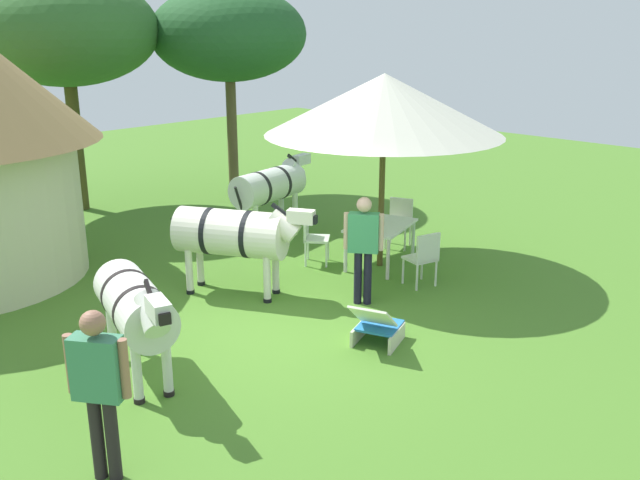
# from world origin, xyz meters

# --- Properties ---
(ground_plane) EXTENTS (36.00, 36.00, 0.00)m
(ground_plane) POSITION_xyz_m (0.00, 0.00, 0.00)
(ground_plane) COLOR #4A7B28
(shade_umbrella) EXTENTS (3.93, 3.93, 3.26)m
(shade_umbrella) POSITION_xyz_m (3.01, 0.67, 2.77)
(shade_umbrella) COLOR #4E421D
(shade_umbrella) RESTS_ON ground_plane
(patio_dining_table) EXTENTS (1.49, 1.21, 0.74)m
(patio_dining_table) POSITION_xyz_m (3.01, 0.67, 0.65)
(patio_dining_table) COLOR white
(patio_dining_table) RESTS_ON ground_plane
(patio_chair_east_end) EXTENTS (0.61, 0.60, 0.90)m
(patio_chair_east_end) POSITION_xyz_m (2.28, 1.60, 0.52)
(patio_chair_east_end) COLOR white
(patio_chair_east_end) RESTS_ON ground_plane
(patio_chair_west_end) EXTENTS (0.54, 0.52, 0.90)m
(patio_chair_west_end) POSITION_xyz_m (2.69, -0.47, 0.52)
(patio_chair_west_end) COLOR silver
(patio_chair_west_end) RESTS_ON ground_plane
(patio_chair_near_hut) EXTENTS (0.55, 0.56, 0.90)m
(patio_chair_near_hut) POSITION_xyz_m (4.11, 1.11, 0.52)
(patio_chair_near_hut) COLOR silver
(patio_chair_near_hut) RESTS_ON ground_plane
(guest_beside_umbrella) EXTENTS (0.42, 0.50, 1.65)m
(guest_beside_umbrella) POSITION_xyz_m (1.50, -0.22, 0.99)
(guest_beside_umbrella) COLOR black
(guest_beside_umbrella) RESTS_ON ground_plane
(standing_watcher) EXTENTS (0.43, 0.52, 1.69)m
(standing_watcher) POSITION_xyz_m (-3.34, -1.25, 1.01)
(standing_watcher) COLOR black
(standing_watcher) RESTS_ON ground_plane
(striped_lounge_chair) EXTENTS (0.92, 0.77, 0.66)m
(striped_lounge_chair) POSITION_xyz_m (0.57, -1.26, 0.26)
(striped_lounge_chair) COLOR #2872BB
(striped_lounge_chair) RESTS_ON ground_plane
(zebra_nearest_camera) EXTENTS (1.41, 2.14, 1.51)m
(zebra_nearest_camera) POSITION_xyz_m (0.44, 1.45, 0.98)
(zebra_nearest_camera) COLOR silver
(zebra_nearest_camera) RESTS_ON ground_plane
(zebra_by_umbrella) EXTENTS (1.07, 2.18, 1.46)m
(zebra_by_umbrella) POSITION_xyz_m (-2.08, 0.18, 0.92)
(zebra_by_umbrella) COLOR silver
(zebra_by_umbrella) RESTS_ON ground_plane
(zebra_toward_hut) EXTENTS (2.30, 0.89, 1.54)m
(zebra_toward_hut) POSITION_xyz_m (2.90, 3.34, 1.00)
(zebra_toward_hut) COLOR silver
(zebra_toward_hut) RESTS_ON ground_plane
(acacia_tree_behind_hut) EXTENTS (3.53, 3.53, 4.83)m
(acacia_tree_behind_hut) POSITION_xyz_m (4.44, 6.35, 3.76)
(acacia_tree_behind_hut) COLOR brown
(acacia_tree_behind_hut) RESTS_ON ground_plane
(acacia_tree_left_background) EXTENTS (3.91, 3.91, 5.05)m
(acacia_tree_left_background) POSITION_xyz_m (1.33, 7.92, 3.87)
(acacia_tree_left_background) COLOR #45421D
(acacia_tree_left_background) RESTS_ON ground_plane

